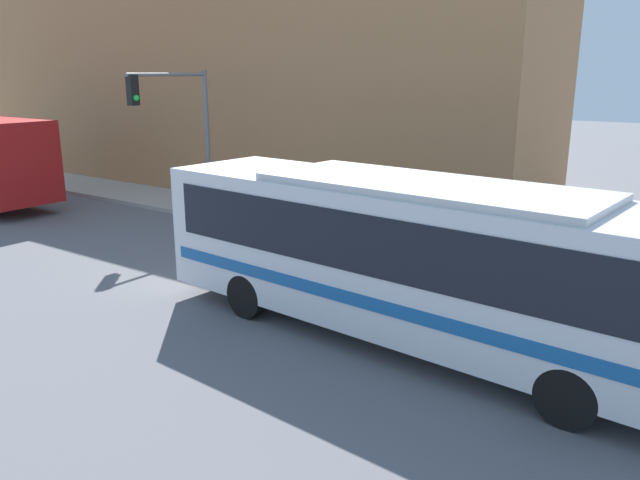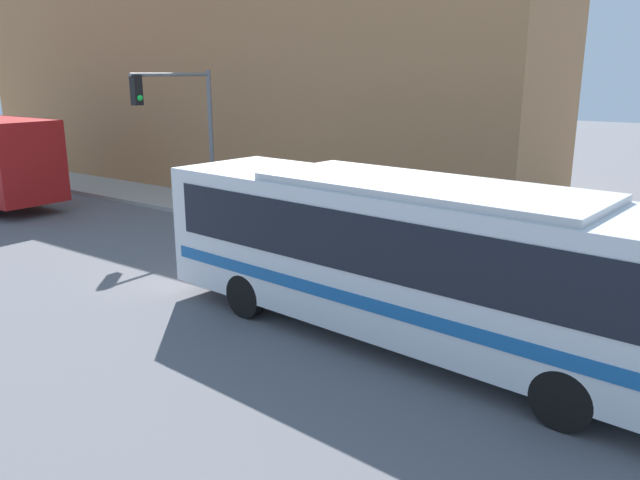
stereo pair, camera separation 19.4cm
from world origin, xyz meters
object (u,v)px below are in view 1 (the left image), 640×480
fire_hydrant (379,227)px  pedestrian_near_corner (384,207)px  traffic_light_pole (180,117)px  city_bus (424,253)px  parking_meter (258,195)px

fire_hydrant → pedestrian_near_corner: pedestrian_near_corner is taller
fire_hydrant → traffic_light_pole: size_ratio=0.17×
city_bus → parking_meter: city_bus is taller
pedestrian_near_corner → fire_hydrant: bearing=-158.7°
traffic_light_pole → fire_hydrant: bearing=-81.6°
city_bus → traffic_light_pole: bearing=72.4°
traffic_light_pole → parking_meter: 3.58m
parking_meter → pedestrian_near_corner: 4.38m
parking_meter → pedestrian_near_corner: bearing=-78.4°
parking_meter → traffic_light_pole: bearing=113.6°
fire_hydrant → pedestrian_near_corner: size_ratio=0.52×
city_bus → traffic_light_pole: size_ratio=2.33×
parking_meter → pedestrian_near_corner: (0.88, -4.29, -0.05)m
fire_hydrant → traffic_light_pole: traffic_light_pole is taller
pedestrian_near_corner → city_bus: bearing=-145.3°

